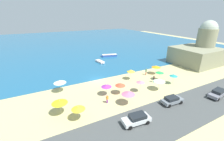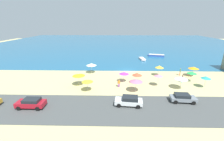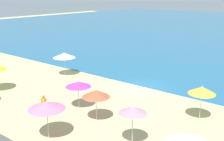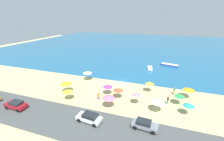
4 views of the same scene
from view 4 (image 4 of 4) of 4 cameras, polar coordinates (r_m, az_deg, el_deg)
ground_plane at (r=39.57m, az=3.77°, el=-4.24°), size 160.00×160.00×0.00m
sea at (r=91.83m, az=12.80°, el=9.41°), size 150.00×110.00×0.05m
coastal_road at (r=25.12m, az=-7.63°, el=-20.40°), size 80.00×8.00×0.06m
beach_umbrella_0 at (r=27.87m, az=17.24°, el=-11.10°), size 2.40×2.40×2.59m
beach_umbrella_1 at (r=32.40m, az=-1.64°, el=-5.97°), size 2.04×2.04×2.33m
beach_umbrella_2 at (r=31.62m, az=-16.58°, el=-7.40°), size 2.05×2.05×2.40m
beach_umbrella_3 at (r=27.83m, az=-1.23°, el=-10.14°), size 2.35×2.35×2.55m
beach_umbrella_4 at (r=34.72m, az=27.18°, el=-6.32°), size 2.31×2.31×2.42m
beach_umbrella_5 at (r=30.94m, az=2.42°, el=-7.19°), size 2.02×2.02×2.44m
beach_umbrella_6 at (r=34.63m, az=-17.15°, el=-4.62°), size 2.46×2.46×2.61m
beach_umbrella_7 at (r=34.29m, az=14.18°, el=-4.62°), size 1.95×1.95×2.63m
beach_umbrella_8 at (r=28.98m, az=27.18°, el=-11.53°), size 1.78×1.78×2.44m
beach_umbrella_9 at (r=29.04m, az=9.42°, el=-8.91°), size 1.74×1.74×2.59m
beach_umbrella_10 at (r=31.52m, az=24.38°, el=-8.68°), size 1.91×1.91×2.32m
beach_umbrella_11 at (r=39.91m, az=-9.35°, el=-0.67°), size 2.45×2.45×2.63m
bather_0 at (r=31.18m, az=-5.23°, el=-9.52°), size 0.56×0.30×1.63m
bather_1 at (r=35.51m, az=22.56°, el=-7.06°), size 0.35×0.53×1.77m
bather_2 at (r=31.53m, az=20.47°, el=-10.43°), size 0.35×0.53×1.66m
parked_car_0 at (r=24.61m, az=12.29°, el=-19.43°), size 4.03×2.03×1.37m
parked_car_3 at (r=25.57m, az=-8.60°, el=-17.30°), size 4.32×2.18×1.48m
parked_car_4 at (r=33.49m, az=-32.77°, el=-10.89°), size 4.13×1.90×1.45m
skiff_nearshore at (r=49.81m, az=14.24°, el=0.81°), size 1.94×4.25×0.59m
skiff_offshore at (r=54.80m, az=21.05°, el=1.92°), size 6.01×2.99×0.76m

